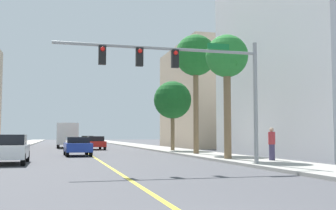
{
  "coord_description": "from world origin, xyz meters",
  "views": [
    {
      "loc": [
        -2.34,
        -5.1,
        1.52
      ],
      "look_at": [
        3.76,
        17.78,
        3.27
      ],
      "focal_mm": 43.58,
      "sensor_mm": 36.0,
      "label": 1
    }
  ],
  "objects_px": {
    "car_white": "(10,149)",
    "car_blue": "(78,146)",
    "car_yellow": "(87,141)",
    "car_red": "(95,143)",
    "pedestrian": "(272,144)",
    "palm_near": "(227,59)",
    "traffic_signal_mast": "(190,71)",
    "delivery_truck": "(67,135)",
    "palm_far": "(173,100)",
    "palm_mid": "(196,57)"
  },
  "relations": [
    {
      "from": "car_red",
      "to": "pedestrian",
      "type": "relative_size",
      "value": 2.59
    },
    {
      "from": "palm_near",
      "to": "car_blue",
      "type": "height_order",
      "value": "palm_near"
    },
    {
      "from": "palm_near",
      "to": "car_blue",
      "type": "relative_size",
      "value": 1.88
    },
    {
      "from": "car_yellow",
      "to": "palm_far",
      "type": "bearing_deg",
      "value": -71.77
    },
    {
      "from": "delivery_truck",
      "to": "palm_near",
      "type": "bearing_deg",
      "value": -72.92
    },
    {
      "from": "car_blue",
      "to": "car_red",
      "type": "xyz_separation_m",
      "value": [
        2.36,
        12.84,
        0.0
      ]
    },
    {
      "from": "traffic_signal_mast",
      "to": "car_white",
      "type": "distance_m",
      "value": 10.52
    },
    {
      "from": "car_white",
      "to": "pedestrian",
      "type": "distance_m",
      "value": 14.11
    },
    {
      "from": "palm_near",
      "to": "car_blue",
      "type": "xyz_separation_m",
      "value": [
        -8.21,
        8.55,
        -5.28
      ]
    },
    {
      "from": "car_red",
      "to": "delivery_truck",
      "type": "height_order",
      "value": "delivery_truck"
    },
    {
      "from": "car_yellow",
      "to": "pedestrian",
      "type": "relative_size",
      "value": 2.42
    },
    {
      "from": "palm_mid",
      "to": "pedestrian",
      "type": "xyz_separation_m",
      "value": [
        1.39,
        -8.76,
        -6.39
      ]
    },
    {
      "from": "car_white",
      "to": "car_blue",
      "type": "bearing_deg",
      "value": -117.36
    },
    {
      "from": "traffic_signal_mast",
      "to": "palm_mid",
      "type": "relative_size",
      "value": 1.07
    },
    {
      "from": "car_yellow",
      "to": "traffic_signal_mast",
      "type": "bearing_deg",
      "value": -85.83
    },
    {
      "from": "palm_near",
      "to": "car_red",
      "type": "xyz_separation_m",
      "value": [
        -5.85,
        21.39,
        -5.28
      ]
    },
    {
      "from": "palm_mid",
      "to": "car_red",
      "type": "height_order",
      "value": "palm_mid"
    },
    {
      "from": "palm_mid",
      "to": "delivery_truck",
      "type": "bearing_deg",
      "value": 112.19
    },
    {
      "from": "pedestrian",
      "to": "palm_near",
      "type": "bearing_deg",
      "value": -51.82
    },
    {
      "from": "car_yellow",
      "to": "car_white",
      "type": "height_order",
      "value": "car_white"
    },
    {
      "from": "car_yellow",
      "to": "pedestrian",
      "type": "distance_m",
      "value": 36.56
    },
    {
      "from": "palm_near",
      "to": "car_white",
      "type": "bearing_deg",
      "value": 175.75
    },
    {
      "from": "car_blue",
      "to": "delivery_truck",
      "type": "xyz_separation_m",
      "value": [
        -0.37,
        20.18,
        0.84
      ]
    },
    {
      "from": "car_blue",
      "to": "car_red",
      "type": "height_order",
      "value": "car_red"
    },
    {
      "from": "palm_far",
      "to": "car_red",
      "type": "xyz_separation_m",
      "value": [
        -6.29,
        7.83,
        -3.97
      ]
    },
    {
      "from": "car_yellow",
      "to": "delivery_truck",
      "type": "distance_m",
      "value": 5.78
    },
    {
      "from": "car_white",
      "to": "car_yellow",
      "type": "bearing_deg",
      "value": -101.37
    },
    {
      "from": "traffic_signal_mast",
      "to": "car_yellow",
      "type": "bearing_deg",
      "value": 93.29
    },
    {
      "from": "car_yellow",
      "to": "car_red",
      "type": "distance_m",
      "value": 12.38
    },
    {
      "from": "palm_mid",
      "to": "car_yellow",
      "type": "bearing_deg",
      "value": 103.04
    },
    {
      "from": "palm_mid",
      "to": "car_white",
      "type": "xyz_separation_m",
      "value": [
        -12.42,
        -5.88,
        -6.64
      ]
    },
    {
      "from": "car_white",
      "to": "pedestrian",
      "type": "relative_size",
      "value": 2.48
    },
    {
      "from": "pedestrian",
      "to": "car_white",
      "type": "bearing_deg",
      "value": -15.19
    },
    {
      "from": "palm_mid",
      "to": "car_red",
      "type": "relative_size",
      "value": 1.94
    },
    {
      "from": "delivery_truck",
      "to": "pedestrian",
      "type": "xyz_separation_m",
      "value": [
        10.34,
        -30.71,
        -0.52
      ]
    },
    {
      "from": "pedestrian",
      "to": "car_red",
      "type": "bearing_deg",
      "value": -75.39
    },
    {
      "from": "car_yellow",
      "to": "car_blue",
      "type": "distance_m",
      "value": 25.33
    },
    {
      "from": "traffic_signal_mast",
      "to": "car_blue",
      "type": "distance_m",
      "value": 14.16
    },
    {
      "from": "palm_near",
      "to": "pedestrian",
      "type": "distance_m",
      "value": 5.63
    },
    {
      "from": "traffic_signal_mast",
      "to": "pedestrian",
      "type": "bearing_deg",
      "value": 23.32
    },
    {
      "from": "car_yellow",
      "to": "car_white",
      "type": "xyz_separation_m",
      "value": [
        -6.17,
        -32.87,
        0.05
      ]
    },
    {
      "from": "palm_near",
      "to": "car_white",
      "type": "xyz_separation_m",
      "value": [
        -12.05,
        0.9,
        -5.22
      ]
    },
    {
      "from": "palm_mid",
      "to": "car_yellow",
      "type": "height_order",
      "value": "palm_mid"
    },
    {
      "from": "palm_far",
      "to": "car_white",
      "type": "distance_m",
      "value": 18.2
    },
    {
      "from": "traffic_signal_mast",
      "to": "palm_near",
      "type": "xyz_separation_m",
      "value": [
        3.69,
        4.33,
        1.53
      ]
    },
    {
      "from": "palm_far",
      "to": "car_yellow",
      "type": "distance_m",
      "value": 21.54
    },
    {
      "from": "palm_far",
      "to": "pedestrian",
      "type": "relative_size",
      "value": 3.53
    },
    {
      "from": "car_white",
      "to": "delivery_truck",
      "type": "height_order",
      "value": "delivery_truck"
    },
    {
      "from": "palm_far",
      "to": "pedestrian",
      "type": "xyz_separation_m",
      "value": [
        1.33,
        -15.54,
        -3.65
      ]
    },
    {
      "from": "palm_far",
      "to": "car_red",
      "type": "relative_size",
      "value": 1.36
    }
  ]
}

